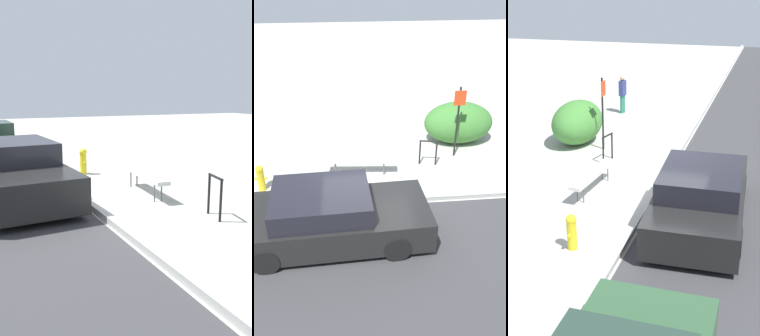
{
  "view_description": "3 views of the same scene",
  "coord_description": "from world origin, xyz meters",
  "views": [
    {
      "loc": [
        7.45,
        -2.56,
        2.33
      ],
      "look_at": [
        1.32,
        0.33,
        0.99
      ],
      "focal_mm": 40.0,
      "sensor_mm": 36.0,
      "label": 1
    },
    {
      "loc": [
        -0.55,
        -8.13,
        5.76
      ],
      "look_at": [
        0.35,
        0.74,
        0.62
      ],
      "focal_mm": 40.0,
      "sensor_mm": 36.0,
      "label": 2
    },
    {
      "loc": [
        -10.43,
        -2.56,
        5.03
      ],
      "look_at": [
        -0.13,
        0.47,
        0.73
      ],
      "focal_mm": 50.0,
      "sensor_mm": 36.0,
      "label": 3
    }
  ],
  "objects": [
    {
      "name": "ground_plane",
      "position": [
        0.0,
        0.0,
        0.0
      ],
      "size": [
        60.0,
        60.0,
        0.0
      ],
      "primitive_type": "plane",
      "color": "#ADAAA3"
    },
    {
      "name": "bench",
      "position": [
        -0.18,
        1.54,
        0.45
      ],
      "size": [
        2.08,
        0.48,
        0.51
      ],
      "rotation": [
        0.0,
        0.0,
        -0.08
      ],
      "color": "#515156",
      "rests_on": "ground_plane"
    },
    {
      "name": "parked_car_near",
      "position": [
        -1.02,
        -1.34,
        0.62
      ],
      "size": [
        4.5,
        2.05,
        1.32
      ],
      "rotation": [
        0.0,
        0.0,
        0.04
      ],
      "color": "black",
      "rests_on": "ground_plane"
    },
    {
      "name": "curb",
      "position": [
        0.0,
        0.0,
        0.07
      ],
      "size": [
        60.0,
        0.2,
        0.13
      ],
      "color": "#A8A8A3",
      "rests_on": "ground_plane"
    },
    {
      "name": "bike_rack",
      "position": [
        1.96,
        1.9,
        0.5
      ],
      "size": [
        0.55,
        0.17,
        0.83
      ],
      "rotation": [
        0.0,
        0.0,
        -0.22
      ],
      "color": "black",
      "rests_on": "ground_plane"
    },
    {
      "name": "fire_hydrant",
      "position": [
        -2.94,
        0.94,
        0.41
      ],
      "size": [
        0.36,
        0.22,
        0.77
      ],
      "color": "gold",
      "rests_on": "ground_plane"
    },
    {
      "name": "shrub_hedge",
      "position": [
        3.32,
        3.43,
        0.71
      ],
      "size": [
        2.35,
        1.53,
        1.42
      ],
      "color": "#3D7A33",
      "rests_on": "ground_plane"
    },
    {
      "name": "sign_post",
      "position": [
        2.94,
        2.39,
        1.38
      ],
      "size": [
        0.36,
        0.08,
        2.3
      ],
      "color": "black",
      "rests_on": "ground_plane"
    }
  ]
}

